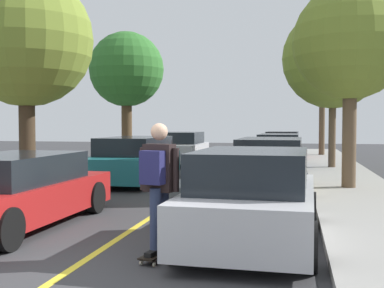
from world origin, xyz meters
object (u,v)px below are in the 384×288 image
parked_car_right_farthest (282,146)px  street_tree_right_nearest (350,43)px  street_tree_left_near (126,70)px  skateboarder (158,179)px  parked_car_right_nearest (253,198)px  parked_car_right_near (270,166)px  parked_car_left_far (182,149)px  parked_car_left_nearest (14,191)px  parked_car_left_near (134,160)px  skateboard (160,253)px  parked_car_right_far (279,152)px  street_tree_left_nearest (26,41)px  street_tree_right_far (323,68)px  street_tree_right_near (333,58)px

parked_car_right_farthest → street_tree_right_nearest: 12.37m
street_tree_left_near → skateboarder: size_ratio=3.16×
parked_car_right_nearest → parked_car_right_near: size_ratio=1.02×
parked_car_right_farthest → parked_car_left_far: bearing=-135.5°
parked_car_right_near → parked_car_left_far: bearing=117.2°
parked_car_right_farthest → parked_car_left_nearest: bearing=-103.7°
parked_car_left_near → parked_car_left_far: 6.61m
parked_car_left_near → skateboard: parked_car_left_near is taller
street_tree_right_nearest → skateboarder: 8.45m
parked_car_left_far → parked_car_left_near: bearing=-90.0°
parked_car_left_near → parked_car_right_nearest: bearing=-59.1°
parked_car_left_nearest → parked_car_right_nearest: bearing=-5.1°
parked_car_right_farthest → skateboarder: size_ratio=2.34×
parked_car_right_far → skateboard: size_ratio=5.35×
parked_car_left_far → parked_car_right_nearest: size_ratio=0.99×
parked_car_right_farthest → parked_car_left_near: bearing=-111.5°
parked_car_left_far → skateboarder: skateboarder is taller
parked_car_left_nearest → skateboarder: (3.09, -1.53, 0.45)m
parked_car_left_nearest → parked_car_left_far: parked_car_left_far is taller
street_tree_right_nearest → parked_car_right_nearest: bearing=-108.3°
street_tree_left_near → street_tree_right_nearest: 10.29m
parked_car_left_nearest → street_tree_left_nearest: (-2.02, 3.95, 3.35)m
parked_car_right_nearest → parked_car_right_farthest: (0.00, 17.90, -0.01)m
street_tree_left_nearest → street_tree_right_far: 17.63m
parked_car_right_far → street_tree_left_nearest: bearing=-128.1°
street_tree_right_far → skateboarder: street_tree_right_far is taller
parked_car_right_near → street_tree_right_far: size_ratio=0.65×
parked_car_right_near → street_tree_left_near: bearing=132.9°
parked_car_right_far → street_tree_right_nearest: (2.02, -6.19, 3.26)m
parked_car_right_farthest → street_tree_right_far: size_ratio=0.66×
parked_car_left_near → street_tree_right_nearest: 7.14m
parked_car_left_far → street_tree_right_nearest: street_tree_right_nearest is taller
parked_car_right_far → street_tree_left_nearest: street_tree_left_nearest is taller
parked_car_right_farthest → street_tree_right_nearest: size_ratio=0.76×
parked_car_right_nearest → skateboard: (-1.16, -1.12, -0.61)m
parked_car_left_near → skateboard: (3.09, -8.23, -0.61)m
parked_car_right_nearest → street_tree_right_near: (2.02, 12.30, 3.62)m
parked_car_left_near → street_tree_left_near: street_tree_left_near is taller
street_tree_right_nearest → skateboarder: bearing=-113.7°
parked_car_left_far → parked_car_right_farthest: parked_car_left_far is taller
parked_car_left_near → skateboard: bearing=-69.4°
parked_car_left_near → street_tree_right_nearest: size_ratio=0.87×
parked_car_right_near → street_tree_right_nearest: bearing=18.7°
parked_car_left_far → parked_car_right_farthest: (4.26, 4.18, -0.01)m
parked_car_left_nearest → street_tree_right_nearest: size_ratio=0.85×
parked_car_right_near → street_tree_right_near: size_ratio=0.66×
parked_car_left_nearest → parked_car_left_far: (-0.00, 13.34, 0.06)m
parked_car_right_near → parked_car_left_nearest: bearing=-130.0°
parked_car_right_nearest → skateboarder: 1.69m
parked_car_left_far → parked_car_right_near: parked_car_right_near is taller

